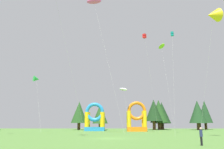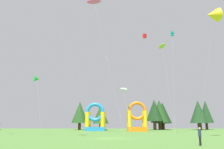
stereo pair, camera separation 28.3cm
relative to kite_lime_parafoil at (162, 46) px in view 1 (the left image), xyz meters
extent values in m
plane|color=#548438|center=(-12.95, -26.83, -21.90)|extent=(120.00, 120.00, 0.00)
ellipsoid|color=#8CD826|center=(0.00, 0.00, 0.02)|extent=(1.94, 3.18, 1.38)
cylinder|color=silver|center=(0.64, -2.36, -10.94)|extent=(1.30, 4.74, 21.92)
cone|color=green|center=(-31.42, -3.71, -9.35)|extent=(1.95, 1.96, 1.52)
cylinder|color=silver|center=(-29.84, -5.97, -15.63)|extent=(3.16, 4.52, 12.55)
cone|color=yellow|center=(1.87, -28.34, -4.47)|extent=(2.42, 2.41, 2.17)
cylinder|color=silver|center=(1.22, -25.70, -13.19)|extent=(1.33, 5.30, 17.44)
ellipsoid|color=#EA599E|center=(-16.58, -16.42, 4.19)|extent=(3.53, 2.53, 1.43)
cylinder|color=silver|center=(-13.67, -17.70, -8.86)|extent=(5.84, 2.58, 26.09)
cube|color=#0C7F7A|center=(-1.34, -17.01, -3.23)|extent=(0.68, 0.68, 0.36)
cube|color=#0C7F7A|center=(-1.34, -17.01, -2.79)|extent=(0.68, 0.68, 0.36)
cylinder|color=silver|center=(-1.90, -18.49, -12.46)|extent=(1.13, 2.98, 18.89)
cylinder|color=silver|center=(-19.37, -26.03, -10.38)|extent=(4.59, 8.32, 23.05)
ellipsoid|color=white|center=(-10.28, -1.47, -11.61)|extent=(2.70, 3.49, 1.44)
cylinder|color=silver|center=(-9.53, -2.92, -16.76)|extent=(1.51, 2.92, 10.30)
cube|color=red|center=(-5.71, -9.51, -0.88)|extent=(0.92, 0.92, 0.42)
cube|color=red|center=(-5.71, -9.51, -0.38)|extent=(0.92, 0.92, 0.42)
cylinder|color=silver|center=(-4.19, -7.68, -11.27)|extent=(3.06, 3.66, 21.27)
cylinder|color=black|center=(-4.36, -37.62, -21.50)|extent=(0.14, 0.14, 0.81)
cylinder|color=black|center=(-4.32, -37.78, -21.50)|extent=(0.14, 0.14, 0.81)
cylinder|color=navy|center=(-4.34, -37.70, -20.77)|extent=(0.34, 0.34, 0.64)
sphere|color=#D8AD84|center=(-4.34, -37.70, -20.34)|extent=(0.22, 0.22, 0.22)
cube|color=orange|center=(-6.90, 1.26, -21.36)|extent=(4.89, 3.52, 1.10)
cylinder|color=yellow|center=(-8.85, -0.01, -18.82)|extent=(0.99, 0.99, 3.97)
cylinder|color=yellow|center=(-4.94, -0.01, -18.82)|extent=(0.99, 0.99, 3.97)
cylinder|color=yellow|center=(-8.85, 2.53, -18.82)|extent=(0.99, 0.99, 3.97)
cylinder|color=yellow|center=(-4.94, 2.53, -18.82)|extent=(0.99, 0.99, 3.97)
torus|color=orange|center=(-6.90, -0.01, -16.84)|extent=(4.70, 0.79, 4.70)
cube|color=#268CD8|center=(-17.72, 4.76, -21.39)|extent=(5.22, 4.14, 1.03)
cylinder|color=yellow|center=(-19.75, 3.27, -18.94)|extent=(1.16, 1.16, 3.87)
cylinder|color=yellow|center=(-15.69, 3.27, -18.94)|extent=(1.16, 1.16, 3.87)
cylinder|color=yellow|center=(-19.75, 6.25, -18.94)|extent=(1.16, 1.16, 3.87)
cylinder|color=yellow|center=(-15.69, 6.25, -18.94)|extent=(1.16, 1.16, 3.87)
torus|color=#268CD8|center=(-17.72, 3.27, -17.00)|extent=(4.99, 0.93, 4.99)
cylinder|color=#4C331E|center=(-23.37, 14.07, -20.87)|extent=(0.89, 0.89, 2.06)
cone|color=#234C1E|center=(-23.37, 14.07, -16.58)|extent=(4.97, 4.97, 6.52)
cylinder|color=#4C331E|center=(-16.98, 15.36, -20.95)|extent=(0.87, 0.87, 1.90)
cone|color=#234C1E|center=(-16.98, 15.36, -17.02)|extent=(4.83, 4.83, 5.95)
cylinder|color=#4C331E|center=(-0.37, 14.23, -20.59)|extent=(0.94, 0.94, 2.63)
cone|color=#193819|center=(-0.37, 14.23, -15.99)|extent=(5.21, 5.21, 6.58)
cylinder|color=#4C331E|center=(1.57, 16.42, -20.83)|extent=(1.00, 1.00, 2.16)
cone|color=#234C1E|center=(1.57, 16.42, -16.16)|extent=(5.54, 5.54, 7.17)
cylinder|color=#4C331E|center=(3.03, 18.95, -20.94)|extent=(1.03, 1.03, 1.92)
cone|color=#193819|center=(3.03, 18.95, -16.57)|extent=(5.70, 5.70, 6.83)
cylinder|color=#4C331E|center=(13.06, 14.21, -20.89)|extent=(0.95, 0.95, 2.02)
cone|color=#1E4221|center=(13.06, 14.21, -16.43)|extent=(5.28, 5.28, 6.89)
cylinder|color=#4C331E|center=(14.16, 15.77, -20.86)|extent=(0.42, 0.42, 2.08)
cone|color=#1E4221|center=(14.16, 15.77, -17.77)|extent=(2.34, 2.34, 4.11)
cylinder|color=#4C331E|center=(17.11, 19.09, -20.87)|extent=(0.82, 0.82, 2.07)
cone|color=#1E4221|center=(17.11, 19.09, -16.19)|extent=(4.57, 4.57, 7.30)
camera|label=1|loc=(-12.48, -61.16, -19.82)|focal=38.80mm
camera|label=2|loc=(-12.20, -61.15, -19.82)|focal=38.80mm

